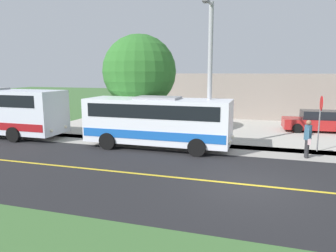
{
  "coord_description": "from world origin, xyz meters",
  "views": [
    {
      "loc": [
        11.36,
        0.37,
        4.09
      ],
      "look_at": [
        -3.5,
        -4.17,
        1.4
      ],
      "focal_mm": 33.77,
      "sensor_mm": 36.0,
      "label": 1
    }
  ],
  "objects_px": {
    "street_light_pole": "(210,70)",
    "tree_curbside": "(139,72)",
    "shuttle_bus_front": "(158,120)",
    "stop_sign": "(320,114)",
    "commercial_building": "(244,93)",
    "pedestrian_with_bags": "(308,137)",
    "parked_car_near": "(317,122)"
  },
  "relations": [
    {
      "from": "parked_car_near",
      "to": "tree_curbside",
      "type": "distance_m",
      "value": 12.64
    },
    {
      "from": "shuttle_bus_front",
      "to": "pedestrian_with_bags",
      "type": "xyz_separation_m",
      "value": [
        -0.14,
        7.5,
        -0.54
      ]
    },
    {
      "from": "parked_car_near",
      "to": "tree_curbside",
      "type": "relative_size",
      "value": 0.71
    },
    {
      "from": "tree_curbside",
      "to": "street_light_pole",
      "type": "bearing_deg",
      "value": 62.54
    },
    {
      "from": "shuttle_bus_front",
      "to": "pedestrian_with_bags",
      "type": "distance_m",
      "value": 7.52
    },
    {
      "from": "tree_curbside",
      "to": "pedestrian_with_bags",
      "type": "bearing_deg",
      "value": 74.18
    },
    {
      "from": "shuttle_bus_front",
      "to": "pedestrian_with_bags",
      "type": "height_order",
      "value": "shuttle_bus_front"
    },
    {
      "from": "pedestrian_with_bags",
      "to": "tree_curbside",
      "type": "relative_size",
      "value": 0.29
    },
    {
      "from": "tree_curbside",
      "to": "commercial_building",
      "type": "distance_m",
      "value": 15.23
    },
    {
      "from": "street_light_pole",
      "to": "tree_curbside",
      "type": "height_order",
      "value": "street_light_pole"
    },
    {
      "from": "shuttle_bus_front",
      "to": "street_light_pole",
      "type": "xyz_separation_m",
      "value": [
        -0.35,
        2.68,
        2.63
      ]
    },
    {
      "from": "parked_car_near",
      "to": "stop_sign",
      "type": "bearing_deg",
      "value": -7.69
    },
    {
      "from": "street_light_pole",
      "to": "commercial_building",
      "type": "distance_m",
      "value": 16.7
    },
    {
      "from": "pedestrian_with_bags",
      "to": "stop_sign",
      "type": "distance_m",
      "value": 1.87
    },
    {
      "from": "shuttle_bus_front",
      "to": "parked_car_near",
      "type": "distance_m",
      "value": 11.86
    },
    {
      "from": "street_light_pole",
      "to": "shuttle_bus_front",
      "type": "bearing_deg",
      "value": -82.53
    },
    {
      "from": "stop_sign",
      "to": "pedestrian_with_bags",
      "type": "bearing_deg",
      "value": -25.53
    },
    {
      "from": "shuttle_bus_front",
      "to": "street_light_pole",
      "type": "bearing_deg",
      "value": 97.47
    },
    {
      "from": "tree_curbside",
      "to": "commercial_building",
      "type": "xyz_separation_m",
      "value": [
        -14.0,
        5.6,
        -2.15
      ]
    },
    {
      "from": "stop_sign",
      "to": "commercial_building",
      "type": "xyz_separation_m",
      "value": [
        -15.3,
        -4.77,
        -0.03
      ]
    },
    {
      "from": "pedestrian_with_bags",
      "to": "street_light_pole",
      "type": "relative_size",
      "value": 0.24
    },
    {
      "from": "shuttle_bus_front",
      "to": "tree_curbside",
      "type": "relative_size",
      "value": 1.23
    },
    {
      "from": "shuttle_bus_front",
      "to": "parked_car_near",
      "type": "xyz_separation_m",
      "value": [
        -7.67,
        9.01,
        -0.84
      ]
    },
    {
      "from": "street_light_pole",
      "to": "tree_curbside",
      "type": "bearing_deg",
      "value": -117.46
    },
    {
      "from": "stop_sign",
      "to": "street_light_pole",
      "type": "distance_m",
      "value": 6.05
    },
    {
      "from": "stop_sign",
      "to": "street_light_pole",
      "type": "bearing_deg",
      "value": -77.4
    },
    {
      "from": "stop_sign",
      "to": "commercial_building",
      "type": "distance_m",
      "value": 16.03
    },
    {
      "from": "parked_car_near",
      "to": "tree_curbside",
      "type": "bearing_deg",
      "value": -66.83
    },
    {
      "from": "street_light_pole",
      "to": "tree_curbside",
      "type": "distance_m",
      "value": 5.49
    },
    {
      "from": "shuttle_bus_front",
      "to": "stop_sign",
      "type": "distance_m",
      "value": 8.35
    },
    {
      "from": "stop_sign",
      "to": "parked_car_near",
      "type": "height_order",
      "value": "stop_sign"
    },
    {
      "from": "commercial_building",
      "to": "parked_car_near",
      "type": "bearing_deg",
      "value": 31.28
    }
  ]
}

